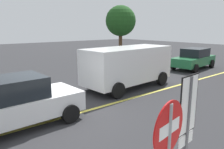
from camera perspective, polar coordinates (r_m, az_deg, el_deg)
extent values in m
plane|color=#2D2D30|center=(8.37, -14.01, -11.14)|extent=(80.00, 80.00, 0.00)
cube|color=#E0D14C|center=(9.90, 1.94, -7.02)|extent=(28.00, 0.16, 0.01)
cylinder|color=red|center=(3.07, 14.53, -13.27)|extent=(0.75, 0.13, 0.76)
cube|color=white|center=(3.07, 14.53, -13.27)|extent=(0.53, 0.10, 0.18)
cube|color=#4C4C51|center=(4.13, 18.38, -17.56)|extent=(0.06, 0.06, 2.50)
cube|color=white|center=(3.82, 19.16, -7.36)|extent=(0.50, 0.06, 0.95)
cube|color=black|center=(3.82, 19.16, -7.36)|extent=(0.54, 0.06, 0.99)
cube|color=white|center=(4.06, 18.54, -15.59)|extent=(0.45, 0.06, 0.20)
cube|color=white|center=(12.00, 4.18, 2.68)|extent=(5.32, 2.33, 1.82)
cube|color=black|center=(13.53, 10.24, 5.31)|extent=(0.28, 1.85, 0.80)
cylinder|color=black|center=(14.12, 6.04, 0.32)|extent=(0.77, 0.31, 0.76)
cylinder|color=black|center=(12.93, 12.73, -1.01)|extent=(0.77, 0.31, 0.76)
cylinder|color=black|center=(11.74, -5.39, -2.09)|extent=(0.77, 0.31, 0.76)
cylinder|color=black|center=(10.28, 1.46, -4.10)|extent=(0.77, 0.31, 0.76)
cube|color=white|center=(8.04, -22.54, -7.64)|extent=(4.05, 1.92, 0.69)
cube|color=black|center=(7.79, -24.34, -3.14)|extent=(1.97, 1.64, 0.69)
cylinder|color=black|center=(9.40, -16.29, -6.56)|extent=(0.65, 0.24, 0.64)
cylinder|color=black|center=(7.90, -10.68, -9.90)|extent=(0.65, 0.24, 0.64)
cube|color=#236B3D|center=(18.76, 20.31, 3.38)|extent=(4.61, 2.22, 0.65)
cube|color=black|center=(18.88, 20.73, 5.38)|extent=(2.29, 1.77, 0.65)
cylinder|color=black|center=(17.09, 20.79, 1.46)|extent=(0.66, 0.29, 0.64)
cylinder|color=black|center=(17.86, 15.63, 2.23)|extent=(0.66, 0.29, 0.64)
cylinder|color=black|center=(19.87, 24.38, 2.56)|extent=(0.66, 0.29, 0.64)
cylinder|color=black|center=(20.53, 19.78, 3.21)|extent=(0.66, 0.29, 0.64)
cylinder|color=#513823|center=(20.80, 2.19, 7.38)|extent=(0.33, 0.33, 3.06)
sphere|color=#1E4C1C|center=(20.74, 2.24, 13.71)|extent=(2.77, 2.77, 2.77)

